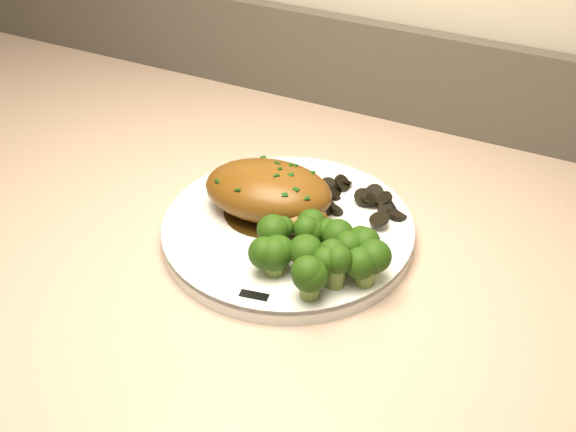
% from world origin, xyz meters
% --- Properties ---
extents(plate, '(0.25, 0.25, 0.02)m').
position_xyz_m(plate, '(0.03, 1.71, 0.96)').
color(plate, white).
rests_on(plate, counter).
extents(rim_accent_0, '(0.02, 0.03, 0.00)m').
position_xyz_m(rim_accent_0, '(0.11, 1.78, 0.97)').
color(rim_accent_0, black).
rests_on(rim_accent_0, plate).
extents(rim_accent_1, '(0.02, 0.03, 0.00)m').
position_xyz_m(rim_accent_1, '(-0.07, 1.74, 0.97)').
color(rim_accent_1, black).
rests_on(rim_accent_1, plate).
extents(rim_accent_2, '(0.03, 0.01, 0.00)m').
position_xyz_m(rim_accent_2, '(0.05, 1.60, 0.97)').
color(rim_accent_2, black).
rests_on(rim_accent_2, plate).
extents(gravy_pool, '(0.09, 0.09, 0.00)m').
position_xyz_m(gravy_pool, '(0.00, 1.72, 0.97)').
color(gravy_pool, '#301E08').
rests_on(gravy_pool, plate).
extents(chicken_breast, '(0.14, 0.11, 0.05)m').
position_xyz_m(chicken_breast, '(0.01, 1.71, 0.99)').
color(chicken_breast, brown).
rests_on(chicken_breast, plate).
extents(mushroom_pile, '(0.08, 0.06, 0.02)m').
position_xyz_m(mushroom_pile, '(0.08, 1.76, 0.97)').
color(mushroom_pile, black).
rests_on(mushroom_pile, plate).
extents(broccoli_florets, '(0.11, 0.10, 0.04)m').
position_xyz_m(broccoli_florets, '(0.08, 1.66, 0.99)').
color(broccoli_florets, olive).
rests_on(broccoli_florets, plate).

